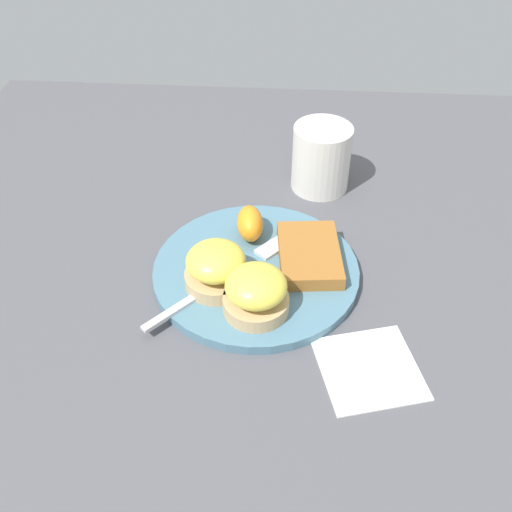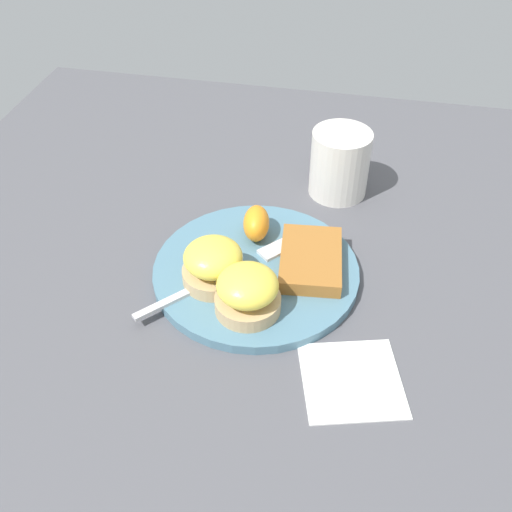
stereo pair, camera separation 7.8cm
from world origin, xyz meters
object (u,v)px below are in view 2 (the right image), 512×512
(hashbrown_patty, at_px, (311,259))
(orange_wedge, at_px, (256,223))
(sandwich_benedict_left, at_px, (213,264))
(fork, at_px, (228,272))
(cup, at_px, (340,163))
(sandwich_benedict_right, at_px, (248,292))

(hashbrown_patty, xyz_separation_m, orange_wedge, (0.05, 0.08, 0.01))
(sandwich_benedict_left, xyz_separation_m, fork, (0.02, -0.01, -0.03))
(cup, bearing_deg, sandwich_benedict_left, 151.94)
(orange_wedge, xyz_separation_m, fork, (-0.08, 0.02, -0.02))
(sandwich_benedict_left, relative_size, cup, 0.66)
(sandwich_benedict_left, height_order, fork, sandwich_benedict_left)
(sandwich_benedict_left, bearing_deg, cup, -28.06)
(sandwich_benedict_left, distance_m, hashbrown_patty, 0.13)
(hashbrown_patty, height_order, fork, hashbrown_patty)
(sandwich_benedict_right, height_order, fork, sandwich_benedict_right)
(sandwich_benedict_left, bearing_deg, sandwich_benedict_right, -127.30)
(sandwich_benedict_right, relative_size, hashbrown_patty, 0.68)
(hashbrown_patty, xyz_separation_m, fork, (-0.04, 0.10, -0.01))
(orange_wedge, bearing_deg, cup, -33.20)
(sandwich_benedict_left, height_order, sandwich_benedict_right, same)
(orange_wedge, relative_size, cup, 0.49)
(sandwich_benedict_left, height_order, hashbrown_patty, sandwich_benedict_left)
(sandwich_benedict_right, distance_m, cup, 0.30)
(sandwich_benedict_right, height_order, cup, cup)
(hashbrown_patty, relative_size, fork, 0.63)
(orange_wedge, xyz_separation_m, cup, (0.15, -0.10, 0.02))
(orange_wedge, bearing_deg, fork, 166.76)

